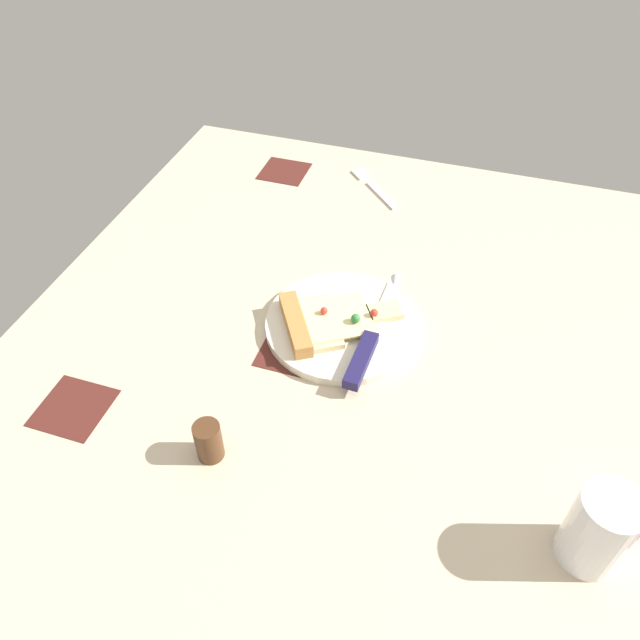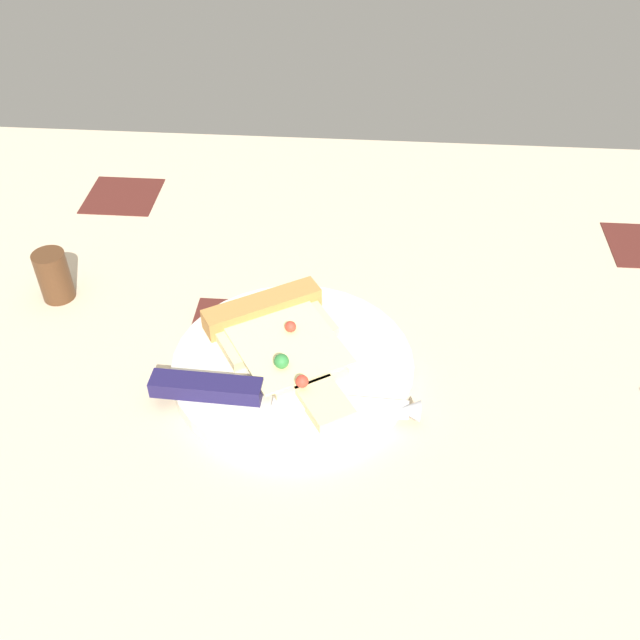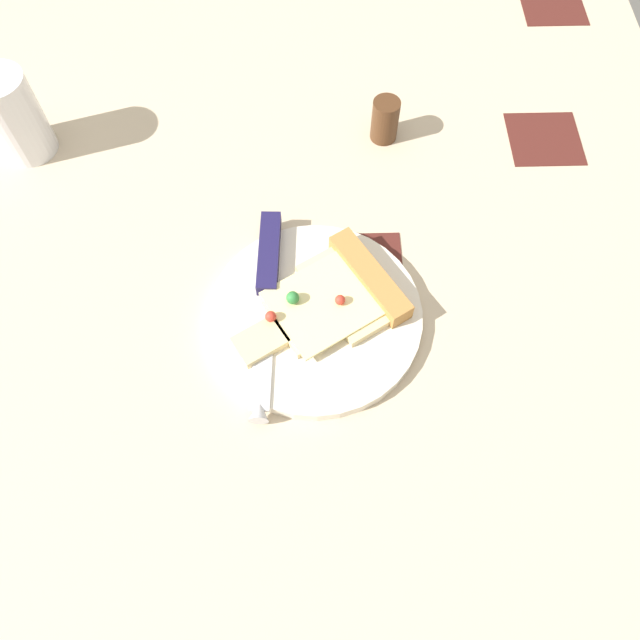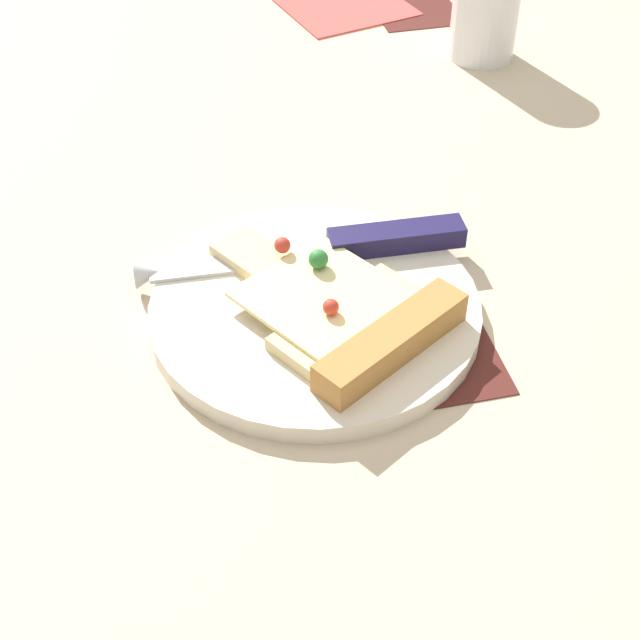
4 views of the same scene
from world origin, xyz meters
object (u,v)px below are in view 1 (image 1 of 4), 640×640
(plate, at_px, (342,325))
(pizza_slice, at_px, (325,321))
(pepper_shaker, at_px, (209,441))
(fork, at_px, (373,185))
(knife, at_px, (371,338))
(drinking_glass, at_px, (599,529))

(plate, bearing_deg, pizza_slice, -58.02)
(pepper_shaker, bearing_deg, fork, 176.43)
(knife, xyz_separation_m, drinking_glass, (0.23, 0.30, 0.03))
(pizza_slice, xyz_separation_m, fork, (-0.40, -0.03, -0.02))
(plate, distance_m, pepper_shaker, 0.28)
(drinking_glass, relative_size, fork, 0.87)
(drinking_glass, relative_size, pepper_shaker, 1.93)
(pizza_slice, bearing_deg, fork, 152.79)
(plate, xyz_separation_m, pepper_shaker, (0.26, -0.09, 0.02))
(pizza_slice, distance_m, knife, 0.07)
(pizza_slice, bearing_deg, pepper_shaker, -47.36)
(plate, relative_size, fork, 1.85)
(plate, height_order, fork, plate)
(pizza_slice, relative_size, pepper_shaker, 3.41)
(pizza_slice, bearing_deg, drinking_glass, 25.86)
(knife, bearing_deg, pizza_slice, 172.30)
(plate, xyz_separation_m, pizza_slice, (0.01, -0.02, 0.01))
(pepper_shaker, bearing_deg, pizza_slice, 164.09)
(pizza_slice, xyz_separation_m, pepper_shaker, (0.25, -0.07, 0.01))
(knife, bearing_deg, drinking_glass, -34.58)
(fork, bearing_deg, drinking_glass, -101.56)
(knife, relative_size, fork, 1.95)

